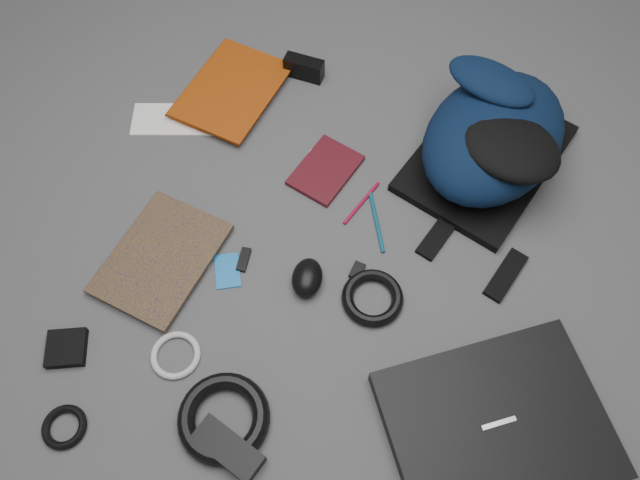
% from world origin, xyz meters
% --- Properties ---
extents(ground, '(4.00, 4.00, 0.00)m').
position_xyz_m(ground, '(0.00, 0.00, 0.00)').
color(ground, '#4F4F51').
rests_on(ground, ground).
extents(backpack, '(0.46, 0.54, 0.19)m').
position_xyz_m(backpack, '(0.34, 0.32, 0.10)').
color(backpack, black).
rests_on(backpack, ground).
extents(laptop, '(0.51, 0.48, 0.04)m').
position_xyz_m(laptop, '(0.42, -0.32, 0.02)').
color(laptop, black).
rests_on(laptop, ground).
extents(textbook_red, '(0.28, 0.33, 0.03)m').
position_xyz_m(textbook_red, '(-0.43, 0.40, 0.02)').
color(textbook_red, '#8A3108').
rests_on(textbook_red, ground).
extents(comic_book, '(0.27, 0.32, 0.02)m').
position_xyz_m(comic_book, '(-0.43, -0.10, 0.01)').
color(comic_book, '#98660A').
rests_on(comic_book, ground).
extents(envelope, '(0.24, 0.15, 0.00)m').
position_xyz_m(envelope, '(-0.44, 0.26, 0.00)').
color(envelope, white).
rests_on(envelope, ground).
extents(dvd_case, '(0.17, 0.20, 0.01)m').
position_xyz_m(dvd_case, '(-0.03, 0.20, 0.01)').
color(dvd_case, '#3A0B11').
rests_on(dvd_case, ground).
extents(compact_camera, '(0.11, 0.05, 0.06)m').
position_xyz_m(compact_camera, '(-0.16, 0.48, 0.03)').
color(compact_camera, black).
rests_on(compact_camera, ground).
extents(sticker_disc, '(0.09, 0.09, 0.00)m').
position_xyz_m(sticker_disc, '(-0.04, 0.23, 0.00)').
color(sticker_disc, white).
rests_on(sticker_disc, ground).
extents(pen_teal, '(0.07, 0.15, 0.01)m').
position_xyz_m(pen_teal, '(0.11, 0.08, 0.00)').
color(pen_teal, '#0B5268').
rests_on(pen_teal, ground).
extents(pen_red, '(0.06, 0.13, 0.01)m').
position_xyz_m(pen_red, '(0.07, 0.13, 0.00)').
color(pen_red, '#A10C2C').
rests_on(pen_red, ground).
extents(id_badge, '(0.08, 0.10, 0.00)m').
position_xyz_m(id_badge, '(-0.18, -0.11, 0.00)').
color(id_badge, blue).
rests_on(id_badge, ground).
extents(usb_black, '(0.02, 0.06, 0.01)m').
position_xyz_m(usb_black, '(-0.16, -0.08, 0.01)').
color(usb_black, black).
rests_on(usb_black, ground).
extents(key_fob, '(0.03, 0.04, 0.01)m').
position_xyz_m(key_fob, '(0.10, -0.05, 0.01)').
color(key_fob, black).
rests_on(key_fob, ground).
extents(mouse, '(0.07, 0.10, 0.05)m').
position_xyz_m(mouse, '(-0.00, -0.10, 0.02)').
color(mouse, black).
rests_on(mouse, ground).
extents(headphone_left, '(0.06, 0.06, 0.01)m').
position_xyz_m(headphone_left, '(-0.31, -0.08, 0.01)').
color(headphone_left, silver).
rests_on(headphone_left, ground).
extents(headphone_right, '(0.06, 0.06, 0.01)m').
position_xyz_m(headphone_right, '(-0.25, -0.11, 0.01)').
color(headphone_right, silver).
rests_on(headphone_right, ground).
extents(cable_coil, '(0.13, 0.13, 0.03)m').
position_xyz_m(cable_coil, '(0.14, -0.11, 0.01)').
color(cable_coil, black).
rests_on(cable_coil, ground).
extents(power_brick, '(0.15, 0.11, 0.03)m').
position_xyz_m(power_brick, '(-0.07, -0.48, 0.02)').
color(power_brick, black).
rests_on(power_brick, ground).
extents(power_cord_coil, '(0.19, 0.19, 0.03)m').
position_xyz_m(power_cord_coil, '(-0.09, -0.42, 0.02)').
color(power_cord_coil, black).
rests_on(power_cord_coil, ground).
extents(pouch, '(0.10, 0.10, 0.02)m').
position_xyz_m(pouch, '(-0.45, -0.36, 0.01)').
color(pouch, black).
rests_on(pouch, ground).
extents(earbud_coil, '(0.12, 0.12, 0.02)m').
position_xyz_m(earbud_coil, '(-0.39, -0.51, 0.01)').
color(earbud_coil, black).
rests_on(earbud_coil, ground).
extents(white_cable_coil, '(0.11, 0.11, 0.01)m').
position_xyz_m(white_cable_coil, '(-0.23, -0.32, 0.01)').
color(white_cable_coil, silver).
rests_on(white_cable_coil, ground).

